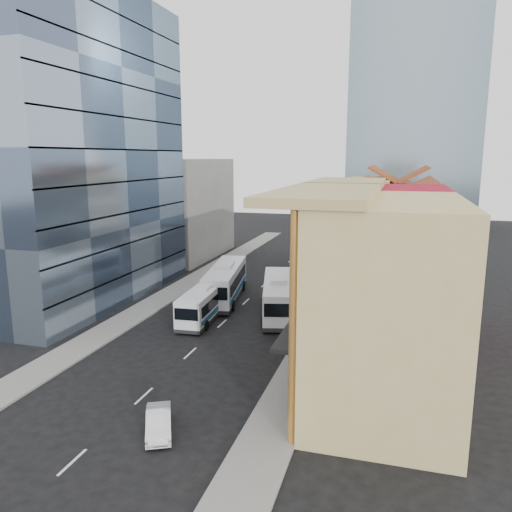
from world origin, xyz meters
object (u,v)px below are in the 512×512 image
(bus_left_near, at_px, (205,301))
(bus_right, at_px, (278,295))
(shophouse_tan, at_px, (387,302))
(sedan_right, at_px, (159,422))
(office_tower, at_px, (72,150))
(bus_left_far, at_px, (225,281))

(bus_left_near, xyz_separation_m, bus_right, (6.05, 2.87, 0.23))
(shophouse_tan, height_order, sedan_right, shophouse_tan)
(bus_left_near, relative_size, bus_right, 0.87)
(bus_left_near, distance_m, bus_right, 6.70)
(office_tower, bearing_deg, bus_left_far, 12.28)
(bus_left_far, height_order, bus_right, bus_left_far)
(shophouse_tan, xyz_separation_m, bus_left_near, (-16.00, 11.09, -4.42))
(shophouse_tan, xyz_separation_m, sedan_right, (-11.20, -7.50, -5.39))
(sedan_right, bearing_deg, shophouse_tan, 7.40)
(bus_left_far, height_order, sedan_right, bus_left_far)
(office_tower, xyz_separation_m, sedan_right, (19.80, -21.50, -14.39))
(bus_right, distance_m, sedan_right, 21.53)
(bus_right, bearing_deg, sedan_right, -106.93)
(bus_left_near, height_order, bus_right, bus_right)
(shophouse_tan, height_order, bus_left_far, shophouse_tan)
(bus_left_far, bearing_deg, sedan_right, -88.26)
(bus_left_near, relative_size, sedan_right, 2.67)
(bus_left_far, distance_m, sedan_right, 25.26)
(shophouse_tan, distance_m, bus_left_near, 19.97)
(bus_right, height_order, sedan_right, bus_right)
(office_tower, distance_m, bus_left_far, 20.00)
(shophouse_tan, bearing_deg, bus_right, 125.48)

